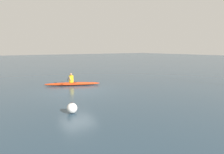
{
  "coord_description": "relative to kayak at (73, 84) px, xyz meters",
  "views": [
    {
      "loc": [
        5.78,
        13.13,
        3.15
      ],
      "look_at": [
        -1.36,
        2.57,
        1.25
      ],
      "focal_mm": 31.31,
      "sensor_mm": 36.0,
      "label": 1
    }
  ],
  "objects": [
    {
      "name": "ground_plane",
      "position": [
        0.59,
        2.3,
        -0.13
      ],
      "size": [
        160.0,
        160.0,
        0.0
      ],
      "primitive_type": "plane",
      "color": "#283D4C"
    },
    {
      "name": "kayak",
      "position": [
        0.0,
        0.0,
        0.0
      ],
      "size": [
        4.46,
        2.59,
        0.25
      ],
      "color": "red",
      "rests_on": "ground"
    },
    {
      "name": "mooring_buoy_red_near",
      "position": [
        2.85,
        6.75,
        0.13
      ],
      "size": [
        0.51,
        0.51,
        0.55
      ],
      "color": "silver",
      "rests_on": "ground"
    },
    {
      "name": "kayaker",
      "position": [
        0.11,
        -0.05,
        0.46
      ],
      "size": [
        1.07,
        2.16,
        0.79
      ],
      "color": "yellow",
      "rests_on": "kayak"
    }
  ]
}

